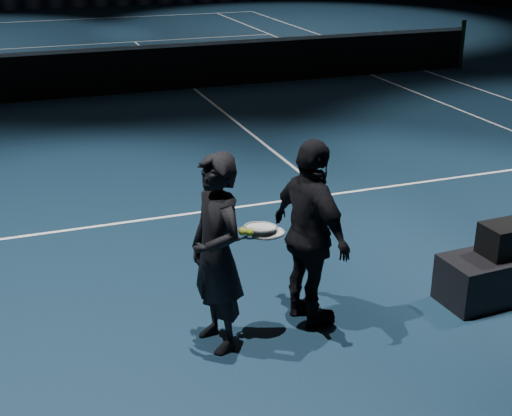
% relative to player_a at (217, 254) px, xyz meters
% --- Properties ---
extents(floor, '(36.00, 36.00, 0.00)m').
position_rel_player_a_xyz_m(floor, '(2.32, 9.17, -0.82)').
color(floor, black).
rests_on(floor, ground).
extents(court_lines, '(10.98, 23.78, 0.01)m').
position_rel_player_a_xyz_m(court_lines, '(2.32, 9.17, -0.82)').
color(court_lines, white).
rests_on(court_lines, floor).
extents(net_post_right, '(0.10, 0.10, 1.10)m').
position_rel_player_a_xyz_m(net_post_right, '(8.72, 9.17, -0.27)').
color(net_post_right, black).
rests_on(net_post_right, floor).
extents(net_mesh, '(12.80, 0.02, 0.86)m').
position_rel_player_a_xyz_m(net_mesh, '(2.32, 9.17, -0.37)').
color(net_mesh, black).
rests_on(net_mesh, floor).
extents(net_tape, '(12.80, 0.03, 0.07)m').
position_rel_player_a_xyz_m(net_tape, '(2.32, 9.17, 0.09)').
color(net_tape, white).
rests_on(net_tape, net_mesh).
extents(player_a, '(0.52, 0.67, 1.64)m').
position_rel_player_a_xyz_m(player_a, '(0.00, 0.00, 0.00)').
color(player_a, black).
rests_on(player_a, floor).
extents(player_b, '(0.59, 1.03, 1.64)m').
position_rel_player_a_xyz_m(player_b, '(0.85, 0.08, 0.00)').
color(player_b, black).
rests_on(player_b, floor).
extents(racket_lower, '(0.70, 0.29, 0.03)m').
position_rel_player_a_xyz_m(racket_lower, '(0.45, 0.04, 0.09)').
color(racket_lower, black).
rests_on(racket_lower, player_a).
extents(racket_upper, '(0.71, 0.33, 0.10)m').
position_rel_player_a_xyz_m(racket_upper, '(0.39, 0.08, 0.14)').
color(racket_upper, black).
rests_on(racket_upper, player_b).
extents(tennis_balls, '(0.12, 0.10, 0.12)m').
position_rel_player_a_xyz_m(tennis_balls, '(0.25, 0.03, 0.16)').
color(tennis_balls, gold).
rests_on(tennis_balls, racket_upper).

